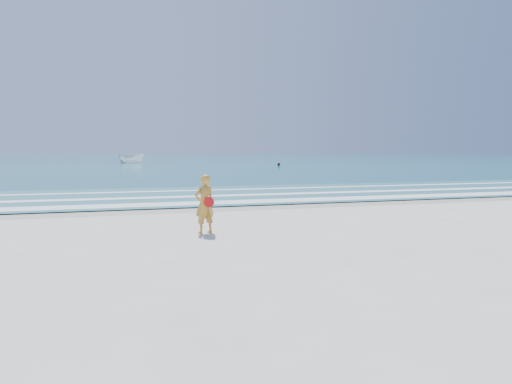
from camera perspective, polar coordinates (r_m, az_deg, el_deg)
name	(u,v)px	position (r m, az deg, el deg)	size (l,w,h in m)	color
ground	(322,256)	(10.49, 7.53, -7.21)	(400.00, 400.00, 0.00)	silver
wet_sand	(221,207)	(18.92, -4.07, -1.77)	(400.00, 2.40, 0.00)	#B2A893
ocean	(120,159)	(114.39, -15.33, 3.61)	(400.00, 190.00, 0.04)	#19727F
shallow	(196,195)	(23.79, -6.87, -0.33)	(400.00, 10.00, 0.01)	#59B7AD
foam_near	(213,203)	(20.18, -4.93, -1.22)	(400.00, 1.40, 0.01)	white
foam_mid	(199,196)	(23.00, -6.50, -0.48)	(400.00, 0.90, 0.01)	white
foam_far	(187,191)	(26.24, -7.88, 0.16)	(400.00, 0.60, 0.01)	white
boat	(132,158)	(81.61, -14.03, 3.77)	(1.55, 4.11, 1.59)	white
buoy	(279,164)	(66.79, 2.62, 3.19)	(0.40, 0.40, 0.40)	black
woman	(205,204)	(13.05, -5.90, -1.38)	(0.65, 0.54, 1.54)	gold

